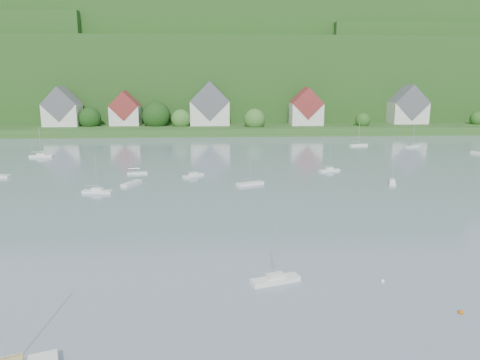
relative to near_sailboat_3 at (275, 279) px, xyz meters
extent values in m
cube|color=#274F1D|center=(-13.23, 160.04, 1.08)|extent=(600.00, 60.00, 3.00)
cube|color=#1A4215|center=(-13.23, 235.04, 19.58)|extent=(620.00, 160.00, 40.00)
cube|color=#1A4215|center=(-3.23, 230.04, 27.58)|extent=(240.00, 130.00, 60.00)
sphere|color=#1D4A16|center=(105.19, 144.94, 4.68)|extent=(6.45, 6.45, 6.45)
sphere|color=#326525|center=(-20.03, 143.92, 5.24)|extent=(8.19, 8.19, 8.19)
sphere|color=#326525|center=(-65.20, 146.11, 4.69)|extent=(6.49, 6.49, 6.49)
sphere|color=#326525|center=(33.62, 152.12, 6.53)|extent=(12.16, 12.16, 12.16)
sphere|color=#326525|center=(9.75, 139.97, 5.42)|extent=(8.73, 8.73, 8.73)
sphere|color=black|center=(-57.11, 145.90, 5.61)|extent=(9.32, 9.32, 9.32)
sphere|color=#1D4A16|center=(54.61, 141.72, 4.61)|extent=(6.24, 6.24, 6.24)
sphere|color=black|center=(76.19, 154.57, 5.23)|extent=(8.16, 8.16, 8.16)
sphere|color=black|center=(-30.23, 146.39, 6.45)|extent=(11.92, 11.92, 11.92)
sphere|color=#1D4A16|center=(-97.51, 223.18, 51.38)|extent=(10.29, 10.29, 10.29)
sphere|color=black|center=(-81.40, 211.42, 50.84)|extent=(7.18, 7.18, 7.18)
sphere|color=#1D4A16|center=(26.26, 215.06, 59.83)|extent=(12.83, 12.83, 12.83)
sphere|color=#326525|center=(-53.16, 202.21, 59.01)|extent=(8.18, 8.18, 8.18)
sphere|color=#1D4A16|center=(-12.12, 239.69, 59.81)|extent=(12.73, 12.73, 12.73)
sphere|color=#1D4A16|center=(70.16, 204.57, 59.59)|extent=(11.50, 11.50, 11.50)
sphere|color=#1D4A16|center=(47.48, 234.92, 60.14)|extent=(14.65, 14.65, 14.65)
sphere|color=#1D4A16|center=(106.21, 198.61, 59.29)|extent=(9.76, 9.76, 9.76)
sphere|color=#326525|center=(-60.38, 234.33, 58.82)|extent=(7.07, 7.07, 7.07)
sphere|color=black|center=(-16.70, 203.34, 59.02)|extent=(8.21, 8.21, 8.21)
sphere|color=#326525|center=(-36.06, 227.13, 59.72)|extent=(12.24, 12.24, 12.24)
sphere|color=#326525|center=(101.27, 203.01, 59.16)|extent=(9.00, 9.00, 9.00)
sphere|color=#1D4A16|center=(87.80, 218.01, 58.99)|extent=(8.03, 8.03, 8.03)
sphere|color=#326525|center=(87.24, 218.39, 48.20)|extent=(14.97, 14.97, 14.97)
sphere|color=#1D4A16|center=(65.43, 215.86, 47.29)|extent=(9.78, 9.78, 9.78)
sphere|color=#1D4A16|center=(106.45, 214.75, 47.68)|extent=(12.02, 12.02, 12.02)
sphere|color=black|center=(124.66, 196.06, 47.60)|extent=(11.57, 11.57, 11.57)
sphere|color=#1D4A16|center=(109.20, 182.77, 47.79)|extent=(12.65, 12.65, 12.65)
sphere|color=#326525|center=(85.91, 207.26, 47.24)|extent=(9.48, 9.48, 9.48)
sphere|color=#1D4A16|center=(-53.21, 222.17, 41.68)|extent=(12.01, 12.01, 12.01)
sphere|color=black|center=(105.44, 212.39, 42.22)|extent=(15.08, 15.08, 15.08)
sphere|color=#326525|center=(95.17, 228.06, 42.38)|extent=(15.99, 15.99, 15.99)
sphere|color=black|center=(-16.94, 232.24, 42.33)|extent=(15.72, 15.72, 15.72)
sphere|color=#1D4A16|center=(-2.35, 227.96, 41.42)|extent=(10.54, 10.54, 10.54)
cube|color=beige|center=(-68.23, 147.04, 7.08)|extent=(14.00, 10.00, 9.00)
cube|color=#515258|center=(-68.23, 147.04, 11.58)|extent=(14.00, 10.40, 14.00)
cube|color=beige|center=(-43.23, 149.04, 6.58)|extent=(12.00, 9.00, 8.00)
cube|color=maroon|center=(-43.23, 149.04, 10.58)|extent=(12.00, 9.36, 12.00)
cube|color=beige|center=(-8.23, 148.04, 7.58)|extent=(16.00, 11.00, 10.00)
cube|color=#515258|center=(-8.23, 148.04, 12.58)|extent=(16.00, 11.44, 16.00)
cube|color=beige|center=(31.77, 146.04, 7.08)|extent=(13.00, 10.00, 9.00)
cube|color=maroon|center=(31.77, 146.04, 11.58)|extent=(13.00, 10.40, 13.00)
cube|color=beige|center=(76.77, 150.04, 7.08)|extent=(15.00, 10.00, 9.00)
cube|color=#515258|center=(76.77, 150.04, 11.58)|extent=(15.00, 10.40, 15.00)
cube|color=silver|center=(0.00, 0.00, -0.14)|extent=(5.78, 3.22, 0.56)
cube|color=silver|center=(0.00, 0.00, 0.39)|extent=(2.19, 1.65, 0.50)
cylinder|color=silver|center=(0.00, 0.00, 3.62)|extent=(0.10, 0.10, 6.97)
cylinder|color=silver|center=(-0.79, -0.26, 1.04)|extent=(2.94, 1.03, 0.08)
sphere|color=white|center=(11.97, -0.55, -0.42)|extent=(0.41, 0.41, 0.41)
sphere|color=#D15D01|center=(16.95, -7.88, -0.42)|extent=(0.47, 0.47, 0.47)
cube|color=silver|center=(0.89, 48.18, -0.12)|extent=(6.11, 3.84, 0.59)
cylinder|color=silver|center=(0.89, 48.18, 3.88)|extent=(0.10, 0.10, 7.42)
cylinder|color=silver|center=(0.07, 47.83, 1.07)|extent=(3.04, 1.34, 0.08)
cube|color=silver|center=(-56.02, 86.64, -0.10)|extent=(6.51, 2.01, 0.65)
cube|color=silver|center=(-56.02, 86.64, 0.48)|extent=(2.30, 1.34, 0.50)
cylinder|color=silver|center=(-56.02, 86.64, 4.26)|extent=(0.10, 0.10, 8.06)
cylinder|color=silver|center=(-56.98, 86.61, 1.13)|extent=(3.55, 0.19, 0.08)
cube|color=silver|center=(41.45, 104.02, -0.11)|extent=(6.36, 3.00, 0.61)
cylinder|color=silver|center=(41.45, 104.02, 4.03)|extent=(0.10, 0.10, 7.67)
cylinder|color=silver|center=(40.56, 103.82, 1.09)|extent=(3.31, 0.81, 0.08)
cube|color=silver|center=(31.61, 48.07, -0.19)|extent=(2.72, 4.86, 0.47)
cube|color=silver|center=(31.61, 48.07, 0.30)|extent=(1.39, 1.85, 0.50)
cylinder|color=silver|center=(31.61, 48.07, 2.98)|extent=(0.10, 0.10, 5.86)
cylinder|color=silver|center=(31.39, 47.40, 0.95)|extent=(0.89, 2.47, 0.08)
cube|color=silver|center=(-24.81, 61.21, -0.19)|extent=(4.77, 1.86, 0.46)
cylinder|color=silver|center=(-24.81, 61.21, 2.95)|extent=(0.10, 0.10, 5.81)
cylinder|color=silver|center=(-25.50, 61.13, 0.94)|extent=(2.55, 0.39, 0.08)
cube|color=silver|center=(-24.28, 50.05, -0.14)|extent=(3.84, 5.71, 0.56)
cylinder|color=silver|center=(-24.28, 50.05, 3.63)|extent=(0.10, 0.10, 6.98)
cylinder|color=silver|center=(-24.65, 49.29, 1.04)|extent=(1.41, 2.80, 0.08)
cube|color=silver|center=(-11.42, 57.34, -0.16)|extent=(4.84, 4.41, 0.51)
cube|color=silver|center=(-11.42, 57.34, 0.34)|extent=(2.02, 1.93, 0.50)
cylinder|color=silver|center=(-11.42, 57.34, 3.30)|extent=(0.10, 0.10, 6.41)
cylinder|color=silver|center=(-12.01, 56.85, 0.99)|extent=(2.20, 1.88, 0.08)
cube|color=silver|center=(-29.66, 42.76, -0.13)|extent=(6.04, 2.53, 0.59)
cube|color=silver|center=(-29.66, 42.76, 0.42)|extent=(2.20, 1.45, 0.50)
cylinder|color=silver|center=(-29.66, 42.76, 3.82)|extent=(0.10, 0.10, 7.32)
cylinder|color=silver|center=(-30.53, 42.90, 1.07)|extent=(3.19, 0.58, 0.08)
cube|color=silver|center=(58.22, 99.86, -0.14)|extent=(5.61, 4.52, 0.57)
cylinder|color=silver|center=(58.22, 99.86, 3.71)|extent=(0.10, 0.10, 7.12)
cylinder|color=silver|center=(57.52, 99.38, 1.05)|extent=(2.64, 1.83, 0.08)
cylinder|color=silver|center=(72.13, 85.69, 1.08)|extent=(1.33, 3.09, 0.08)
cube|color=silver|center=(21.22, 61.63, -0.16)|extent=(5.38, 2.89, 0.52)
cube|color=silver|center=(21.22, 61.63, 0.35)|extent=(2.03, 1.50, 0.50)
cylinder|color=silver|center=(21.22, 61.63, 3.34)|extent=(0.10, 0.10, 6.48)
cylinder|color=silver|center=(20.47, 61.41, 1.00)|extent=(2.75, 0.90, 0.08)
camera|label=1|loc=(-6.56, -47.69, 21.76)|focal=34.88mm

